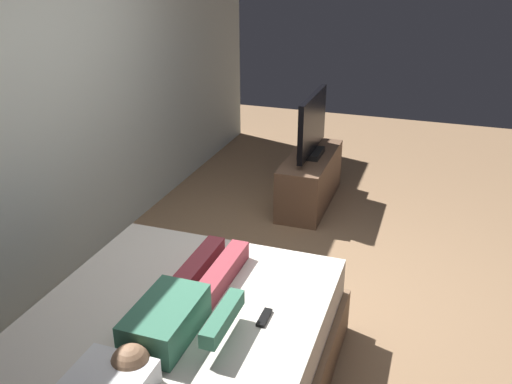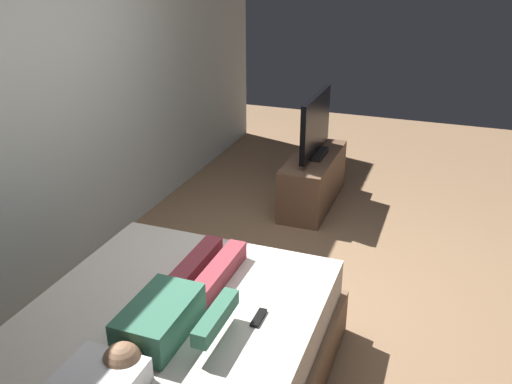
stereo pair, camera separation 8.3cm
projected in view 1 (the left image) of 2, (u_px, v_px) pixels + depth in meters
ground_plane at (299, 309)px, 3.84m from camera, size 10.00×10.00×0.00m
back_wall at (85, 79)px, 4.16m from camera, size 6.40×0.10×2.80m
bed at (172, 363)px, 2.95m from camera, size 1.90×1.59×0.54m
person at (180, 307)px, 2.82m from camera, size 1.26×0.46×0.18m
remote at (264, 318)px, 2.86m from camera, size 0.15×0.04×0.02m
tv_stand at (310, 180)px, 5.33m from camera, size 1.10×0.40×0.50m
tv at (312, 127)px, 5.11m from camera, size 0.88×0.20×0.59m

